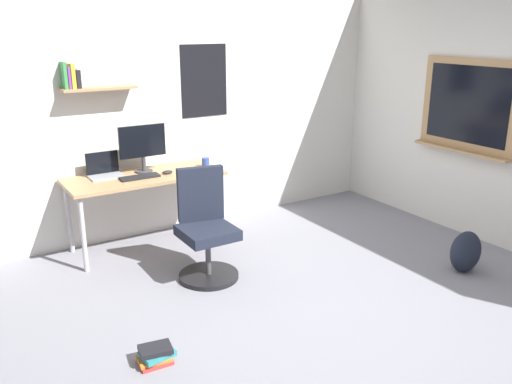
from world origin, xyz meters
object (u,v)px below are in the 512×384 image
(monitor_primary, at_px, (142,145))
(keyboard, at_px, (140,177))
(computer_mouse, at_px, (167,172))
(book_stack_on_floor, at_px, (156,355))
(office_chair, at_px, (206,232))
(backpack, at_px, (466,252))
(laptop, at_px, (105,171))
(desk, at_px, (145,182))
(coffee_mug, at_px, (206,162))

(monitor_primary, bearing_deg, keyboard, -121.91)
(computer_mouse, xyz_separation_m, book_stack_on_floor, (-0.88, -1.78, -0.69))
(office_chair, bearing_deg, backpack, -30.14)
(laptop, height_order, keyboard, laptop)
(book_stack_on_floor, bearing_deg, monitor_primary, 70.16)
(office_chair, relative_size, laptop, 3.06)
(office_chair, height_order, keyboard, office_chair)
(monitor_primary, height_order, backpack, monitor_primary)
(desk, bearing_deg, laptop, 155.98)
(book_stack_on_floor, bearing_deg, desk, 70.18)
(book_stack_on_floor, bearing_deg, keyboard, 71.51)
(laptop, relative_size, keyboard, 0.84)
(office_chair, distance_m, backpack, 2.31)
(keyboard, bearing_deg, desk, 46.45)
(office_chair, xyz_separation_m, backpack, (1.99, -1.15, -0.22))
(coffee_mug, height_order, book_stack_on_floor, coffee_mug)
(desk, bearing_deg, office_chair, -77.43)
(laptop, relative_size, backpack, 0.82)
(keyboard, height_order, book_stack_on_floor, keyboard)
(coffee_mug, bearing_deg, desk, 177.49)
(coffee_mug, bearing_deg, computer_mouse, -173.48)
(backpack, bearing_deg, computer_mouse, 135.25)
(laptop, xyz_separation_m, keyboard, (0.26, -0.23, -0.04))
(office_chair, bearing_deg, keyboard, 108.60)
(monitor_primary, bearing_deg, computer_mouse, -46.73)
(desk, relative_size, computer_mouse, 14.29)
(coffee_mug, xyz_separation_m, backpack, (1.54, -2.01, -0.59))
(office_chair, relative_size, book_stack_on_floor, 3.83)
(monitor_primary, height_order, keyboard, monitor_primary)
(book_stack_on_floor, bearing_deg, backpack, -3.61)
(monitor_primary, distance_m, backpack, 3.14)
(keyboard, bearing_deg, coffee_mug, 3.99)
(office_chair, bearing_deg, laptop, 117.20)
(desk, distance_m, coffee_mug, 0.65)
(monitor_primary, relative_size, backpack, 1.23)
(desk, height_order, keyboard, keyboard)
(computer_mouse, bearing_deg, office_chair, -90.57)
(coffee_mug, relative_size, book_stack_on_floor, 0.37)
(monitor_primary, xyz_separation_m, keyboard, (-0.11, -0.18, -0.26))
(computer_mouse, relative_size, book_stack_on_floor, 0.42)
(office_chair, xyz_separation_m, monitor_primary, (-0.16, 0.99, 0.60))
(monitor_primary, distance_m, book_stack_on_floor, 2.29)
(backpack, xyz_separation_m, book_stack_on_floor, (-2.85, 0.18, -0.13))
(keyboard, xyz_separation_m, computer_mouse, (0.28, 0.00, 0.01))
(keyboard, relative_size, book_stack_on_floor, 1.49)
(office_chair, distance_m, coffee_mug, 1.04)
(desk, distance_m, laptop, 0.39)
(office_chair, bearing_deg, monitor_primary, 99.24)
(book_stack_on_floor, bearing_deg, laptop, 80.51)
(desk, xyz_separation_m, computer_mouse, (0.21, -0.08, 0.09))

